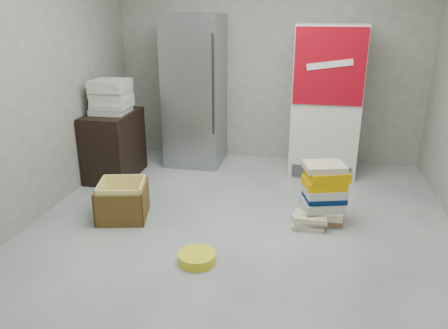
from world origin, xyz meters
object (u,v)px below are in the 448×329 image
object	(u,v)px
phonebook_stack_main	(323,194)
steel_fridge	(195,92)
cardboard_box	(123,203)
coke_cooler	(326,100)
wood_shelf	(114,145)

from	to	relation	value
phonebook_stack_main	steel_fridge	bearing A→B (deg)	128.12
steel_fridge	cardboard_box	size ratio (longest dim) A/B	3.39
coke_cooler	wood_shelf	bearing A→B (deg)	-163.72
coke_cooler	wood_shelf	size ratio (longest dim) A/B	2.25
steel_fridge	phonebook_stack_main	bearing A→B (deg)	-41.97
wood_shelf	cardboard_box	world-z (taller)	wood_shelf
steel_fridge	cardboard_box	xyz separation A→B (m)	(-0.28, -1.77, -0.80)
wood_shelf	cardboard_box	bearing A→B (deg)	-62.15
phonebook_stack_main	coke_cooler	bearing A→B (deg)	80.18
steel_fridge	phonebook_stack_main	distance (m)	2.31
coke_cooler	phonebook_stack_main	size ratio (longest dim) A/B	2.99
coke_cooler	wood_shelf	xyz separation A→B (m)	(-2.48, -0.72, -0.50)
wood_shelf	steel_fridge	bearing A→B (deg)	41.31
coke_cooler	wood_shelf	distance (m)	2.63
coke_cooler	cardboard_box	xyz separation A→B (m)	(-1.93, -1.77, -0.75)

